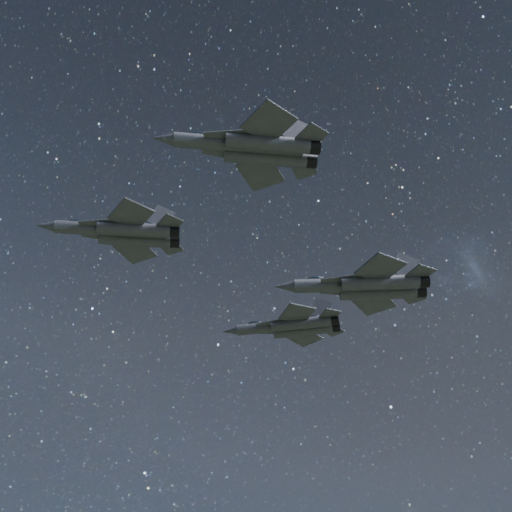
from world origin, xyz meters
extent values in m
cylinder|color=#30323C|center=(-19.79, -4.50, 140.33)|extent=(6.65, 1.46, 1.40)
cone|color=#30323C|center=(-24.10, -4.46, 140.33)|extent=(2.16, 1.27, 1.26)
ellipsoid|color=black|center=(-20.87, -4.49, 141.00)|extent=(2.14, 0.96, 0.69)
cube|color=#30323C|center=(-15.13, -4.54, 140.29)|extent=(7.36, 1.41, 1.17)
cylinder|color=#30323C|center=(-14.78, -5.44, 139.88)|extent=(7.54, 1.47, 1.40)
cylinder|color=#30323C|center=(-14.77, -3.65, 139.88)|extent=(7.54, 1.47, 1.40)
cylinder|color=black|center=(-10.66, -5.48, 139.88)|extent=(1.18, 1.30, 1.29)
cylinder|color=black|center=(-10.64, -3.68, 139.88)|extent=(1.18, 1.30, 1.29)
cube|color=#30323C|center=(-18.19, -5.72, 140.22)|extent=(4.76, 1.90, 0.11)
cube|color=#30323C|center=(-18.17, -3.30, 140.22)|extent=(4.76, 1.82, 0.11)
cube|color=#30323C|center=(-14.98, -7.59, 140.06)|extent=(4.92, 5.07, 0.18)
cube|color=#30323C|center=(-14.93, -1.49, 140.06)|extent=(4.94, 5.08, 0.18)
cube|color=#30323C|center=(-11.03, -6.64, 140.06)|extent=(2.90, 2.97, 0.13)
cube|color=#30323C|center=(-10.99, -2.52, 140.06)|extent=(2.91, 2.98, 0.13)
cube|color=#30323C|center=(-12.19, -5.69, 141.59)|extent=(3.11, 0.42, 3.19)
cube|color=#30323C|center=(-12.16, -3.45, 141.59)|extent=(3.12, 0.40, 3.19)
cylinder|color=#30323C|center=(1.43, 17.42, 142.10)|extent=(7.35, 3.61, 1.52)
cone|color=#30323C|center=(-3.04, 18.82, 142.10)|extent=(2.65, 2.01, 1.37)
ellipsoid|color=black|center=(0.31, 17.77, 142.84)|extent=(2.52, 1.67, 0.75)
cube|color=#30323C|center=(6.27, 15.90, 142.05)|extent=(8.08, 3.79, 1.27)
cylinder|color=#30323C|center=(6.35, 14.85, 141.61)|extent=(8.28, 3.91, 1.52)
cylinder|color=#30323C|center=(6.94, 16.71, 141.61)|extent=(8.28, 3.91, 1.52)
cylinder|color=black|center=(10.64, 13.51, 141.61)|extent=(1.63, 1.72, 1.41)
cylinder|color=black|center=(11.23, 15.37, 141.61)|extent=(1.63, 1.72, 1.41)
cube|color=#30323C|center=(2.71, 15.63, 141.99)|extent=(4.98, 3.36, 0.12)
cube|color=#30323C|center=(3.50, 18.15, 141.99)|extent=(5.17, 1.63, 0.12)
cube|color=#30323C|center=(5.47, 12.67, 141.81)|extent=(4.65, 5.00, 0.20)
cube|color=#30323C|center=(7.45, 19.01, 141.81)|extent=(5.60, 5.55, 0.20)
cube|color=#30323C|center=(9.89, 12.41, 141.81)|extent=(2.72, 2.87, 0.15)
cube|color=#30323C|center=(11.23, 16.70, 141.81)|extent=(3.32, 3.31, 0.15)
cube|color=#30323C|center=(8.98, 13.77, 143.47)|extent=(3.20, 1.42, 3.48)
cube|color=#30323C|center=(9.71, 16.10, 143.47)|extent=(3.35, 0.90, 3.48)
cylinder|color=#30323C|center=(-7.32, -15.73, 142.74)|extent=(7.02, 1.51, 1.48)
cone|color=#30323C|center=(-11.87, -15.75, 142.74)|extent=(2.28, 1.34, 1.33)
ellipsoid|color=black|center=(-8.46, -15.73, 143.45)|extent=(2.26, 1.01, 0.73)
cube|color=#30323C|center=(-2.40, -15.70, 142.70)|extent=(7.77, 1.46, 1.23)
cylinder|color=#30323C|center=(-2.01, -16.65, 142.27)|extent=(7.96, 1.52, 1.48)
cylinder|color=#30323C|center=(-2.02, -14.75, 142.27)|extent=(7.96, 1.52, 1.48)
cylinder|color=black|center=(2.34, -16.63, 142.27)|extent=(1.24, 1.37, 1.36)
cylinder|color=black|center=(2.34, -14.73, 142.27)|extent=(1.24, 1.37, 1.36)
cube|color=#30323C|center=(-5.61, -17.00, 142.63)|extent=(5.03, 1.94, 0.11)
cube|color=#30323C|center=(-5.62, -14.44, 142.63)|extent=(5.03, 1.98, 0.11)
cube|color=#30323C|center=(-2.19, -18.92, 142.46)|extent=(5.22, 5.36, 0.19)
cube|color=#30323C|center=(-2.22, -12.48, 142.46)|extent=(5.20, 5.36, 0.19)
cube|color=#30323C|center=(1.97, -17.86, 142.46)|extent=(3.07, 3.14, 0.14)
cube|color=#30323C|center=(1.95, -13.50, 142.46)|extent=(3.07, 3.14, 0.14)
cube|color=#30323C|center=(0.74, -16.87, 144.07)|extent=(3.29, 0.42, 3.37)
cube|color=#30323C|center=(0.72, -14.50, 144.07)|extent=(3.29, 0.43, 3.37)
cylinder|color=#30323C|center=(7.78, 4.03, 140.74)|extent=(8.24, 2.94, 1.70)
cone|color=#30323C|center=(2.61, 4.85, 140.74)|extent=(2.82, 1.92, 1.53)
ellipsoid|color=black|center=(6.49, 4.24, 141.56)|extent=(2.74, 1.54, 0.84)
cube|color=#30323C|center=(13.38, 3.15, 140.68)|extent=(9.09, 3.02, 1.42)
cylinder|color=#30323C|center=(13.64, 2.00, 140.19)|extent=(9.32, 3.11, 1.70)
cylinder|color=#30323C|center=(13.98, 4.15, 140.19)|extent=(9.32, 3.11, 1.70)
cylinder|color=black|center=(18.60, 1.21, 140.19)|extent=(1.65, 1.77, 1.57)
cylinder|color=black|center=(18.94, 3.37, 140.19)|extent=(1.65, 1.77, 1.57)
cube|color=#30323C|center=(9.49, 2.27, 140.61)|extent=(5.74, 3.07, 0.13)
cube|color=#30323C|center=(9.95, 5.18, 140.61)|extent=(5.71, 1.40, 0.13)
cube|color=#30323C|center=(13.02, -0.55, 140.41)|extent=(5.65, 5.94, 0.22)
cube|color=#30323C|center=(14.18, 6.77, 140.41)|extent=(6.21, 6.26, 0.22)
cube|color=#30323C|center=(17.95, -0.12, 140.41)|extent=(3.32, 3.45, 0.16)
cube|color=#30323C|center=(18.73, 4.84, 140.41)|extent=(3.67, 3.70, 0.16)
cube|color=#30323C|center=(16.72, 1.24, 142.26)|extent=(3.72, 1.07, 3.88)
cube|color=#30323C|center=(17.15, 3.93, 142.26)|extent=(3.80, 0.64, 3.88)
camera|label=1|loc=(-7.13, -54.93, 100.27)|focal=42.00mm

